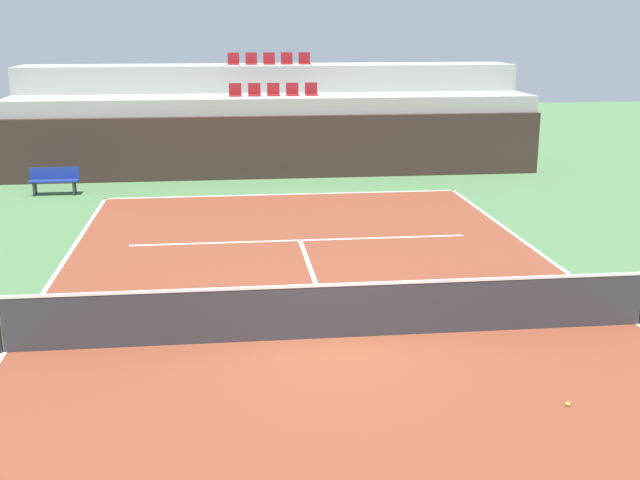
% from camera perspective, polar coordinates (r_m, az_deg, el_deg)
% --- Properties ---
extents(ground_plane, '(80.00, 80.00, 0.00)m').
position_cam_1_polar(ground_plane, '(13.85, 1.09, -6.95)').
color(ground_plane, '#477042').
extents(court_surface, '(11.00, 24.00, 0.01)m').
position_cam_1_polar(court_surface, '(13.85, 1.09, -6.93)').
color(court_surface, brown).
rests_on(court_surface, ground_plane).
extents(baseline_far, '(11.00, 0.10, 0.00)m').
position_cam_1_polar(baseline_far, '(25.26, -2.61, 3.24)').
color(baseline_far, white).
rests_on(baseline_far, court_surface).
extents(sideline_left, '(0.10, 24.00, 0.00)m').
position_cam_1_polar(sideline_left, '(14.21, -21.43, -7.40)').
color(sideline_left, white).
rests_on(sideline_left, court_surface).
extents(sideline_right, '(0.10, 24.00, 0.00)m').
position_cam_1_polar(sideline_right, '(15.51, 21.56, -5.54)').
color(sideline_right, white).
rests_on(sideline_right, court_surface).
extents(service_line_far, '(8.26, 0.10, 0.00)m').
position_cam_1_polar(service_line_far, '(19.88, -1.42, -0.02)').
color(service_line_far, white).
rests_on(service_line_far, court_surface).
extents(centre_service_line, '(0.10, 6.40, 0.00)m').
position_cam_1_polar(centre_service_line, '(16.83, -0.39, -2.85)').
color(centre_service_line, white).
rests_on(centre_service_line, court_surface).
extents(back_wall, '(18.57, 0.30, 2.14)m').
position_cam_1_polar(back_wall, '(27.85, -3.06, 6.56)').
color(back_wall, '#33231E').
rests_on(back_wall, ground_plane).
extents(stands_tier_lower, '(18.57, 2.40, 2.70)m').
position_cam_1_polar(stands_tier_lower, '(29.15, -3.25, 7.49)').
color(stands_tier_lower, '#9E9E99').
rests_on(stands_tier_lower, ground_plane).
extents(stands_tier_upper, '(18.57, 2.40, 3.67)m').
position_cam_1_polar(stands_tier_upper, '(31.47, -3.54, 8.94)').
color(stands_tier_upper, '#9E9E99').
rests_on(stands_tier_upper, ground_plane).
extents(seating_row_lower, '(3.14, 0.44, 0.44)m').
position_cam_1_polar(seating_row_lower, '(29.08, -3.31, 10.40)').
color(seating_row_lower, maroon).
rests_on(seating_row_lower, stands_tier_lower).
extents(seating_row_upper, '(3.14, 0.44, 0.44)m').
position_cam_1_polar(seating_row_upper, '(31.41, -3.61, 12.52)').
color(seating_row_upper, maroon).
rests_on(seating_row_upper, stands_tier_upper).
extents(tennis_net, '(11.08, 0.08, 1.07)m').
position_cam_1_polar(tennis_net, '(13.66, 1.10, -4.97)').
color(tennis_net, black).
rests_on(tennis_net, court_surface).
extents(player_bench, '(1.50, 0.40, 0.85)m').
position_cam_1_polar(player_bench, '(26.51, -18.27, 4.15)').
color(player_bench, navy).
rests_on(player_bench, ground_plane).
extents(tennis_ball_0, '(0.07, 0.07, 0.07)m').
position_cam_1_polar(tennis_ball_0, '(12.02, 17.12, -11.02)').
color(tennis_ball_0, '#CCE033').
rests_on(tennis_ball_0, court_surface).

